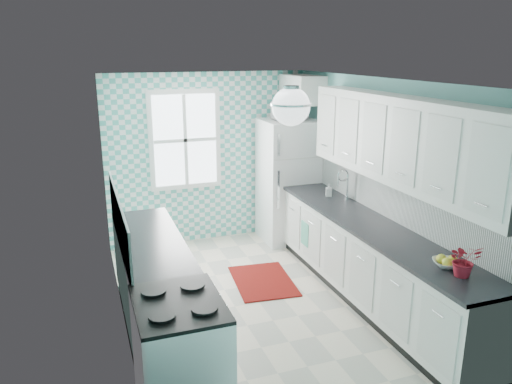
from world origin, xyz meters
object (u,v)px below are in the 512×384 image
object	(u,v)px
ceiling_light	(291,106)
fridge	(288,181)
sink	(333,202)
fruit_bowl	(447,263)
potted_plant	(464,260)
stove	(181,359)
microwave	(290,111)

from	to	relation	value
ceiling_light	fridge	world-z (taller)	ceiling_light
sink	fruit_bowl	bearing A→B (deg)	-87.40
fridge	potted_plant	size ratio (longest dim) A/B	6.21
ceiling_light	stove	bearing A→B (deg)	-148.75
fridge	stove	world-z (taller)	fridge
ceiling_light	fruit_bowl	bearing A→B (deg)	-32.97
potted_plant	fridge	bearing A→B (deg)	91.46
ceiling_light	stove	xyz separation A→B (m)	(-1.20, -0.73, -1.81)
stove	fridge	bearing A→B (deg)	53.62
fruit_bowl	potted_plant	xyz separation A→B (m)	(0.00, -0.20, 0.12)
fridge	sink	distance (m)	1.23
sink	microwave	distance (m)	1.60
fridge	microwave	size ratio (longest dim) A/B	3.91
fridge	fruit_bowl	world-z (taller)	fridge
sink	fruit_bowl	world-z (taller)	sink
fridge	fruit_bowl	size ratio (longest dim) A/B	7.65
ceiling_light	fruit_bowl	distance (m)	1.97
ceiling_light	potted_plant	world-z (taller)	ceiling_light
potted_plant	microwave	distance (m)	3.65
fridge	microwave	distance (m)	1.04
fridge	potted_plant	xyz separation A→B (m)	(0.09, -3.55, 0.18)
ceiling_light	potted_plant	distance (m)	1.98
fruit_bowl	sink	bearing A→B (deg)	89.90
fruit_bowl	microwave	xyz separation A→B (m)	(-0.09, 3.35, 0.98)
fruit_bowl	microwave	world-z (taller)	microwave
ceiling_light	sink	size ratio (longest dim) A/B	0.63
sink	fruit_bowl	xyz separation A→B (m)	(-0.00, -2.12, 0.04)
sink	potted_plant	xyz separation A→B (m)	(-0.00, -2.32, 0.16)
stove	fruit_bowl	world-z (taller)	stove
fridge	fruit_bowl	bearing A→B (deg)	-89.71
stove	potted_plant	bearing A→B (deg)	-7.36
fridge	stove	distance (m)	4.04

